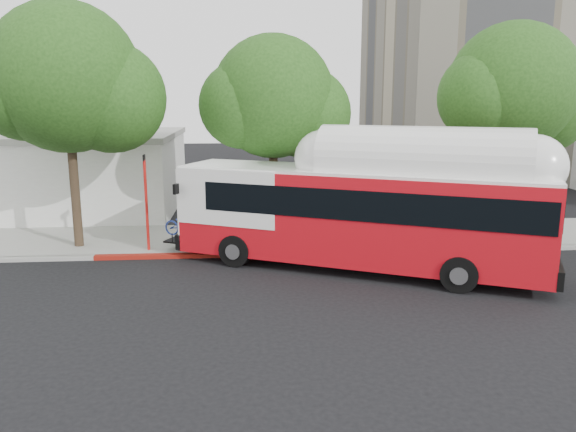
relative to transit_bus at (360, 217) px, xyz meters
name	(u,v)px	position (x,y,z in m)	size (l,w,h in m)	color
ground	(314,288)	(-1.85, -1.91, -1.93)	(120.00, 120.00, 0.00)	black
sidewalk	(296,237)	(-1.85, 4.59, -1.86)	(60.00, 5.00, 0.15)	gray
curb_strip	(302,253)	(-1.85, 1.99, -1.86)	(60.00, 0.30, 0.15)	gray
red_curb_segment	(226,255)	(-4.85, 1.99, -1.85)	(10.00, 0.32, 0.16)	maroon
street_tree_left	(80,84)	(-10.38, 3.65, 4.67)	(6.67, 5.80, 9.74)	#2D2116
street_tree_mid	(283,102)	(-2.44, 4.15, 3.97)	(5.75, 5.00, 8.62)	#2D2116
street_tree_right	(522,93)	(7.59, 3.95, 4.32)	(6.21, 5.40, 9.18)	#2D2116
low_commercial_bldg	(27,171)	(-15.85, 12.09, 0.22)	(16.20, 10.20, 4.25)	silver
transit_bus	(360,217)	(0.00, 0.00, 0.00)	(13.67, 8.15, 4.13)	red
signal_pole	(146,204)	(-7.91, 2.71, 0.09)	(0.11, 0.37, 3.94)	red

